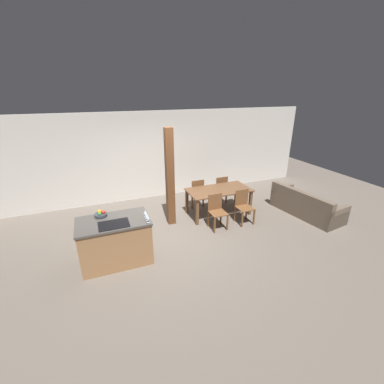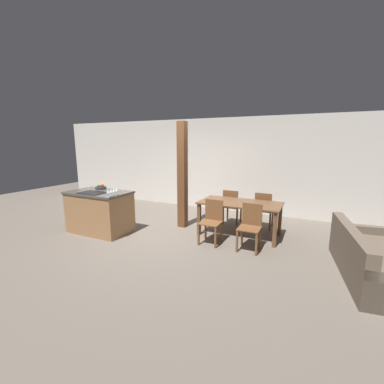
# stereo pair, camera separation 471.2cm
# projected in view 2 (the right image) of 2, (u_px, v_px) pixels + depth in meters

# --- Properties ---
(ground_plane) EXTENTS (16.00, 16.00, 0.00)m
(ground_plane) POSITION_uv_depth(u_px,v_px,m) (164.00, 233.00, 5.79)
(ground_plane) COLOR #665B51
(wall_back) EXTENTS (11.20, 0.08, 2.70)m
(wall_back) POSITION_uv_depth(u_px,v_px,m) (208.00, 164.00, 7.79)
(wall_back) COLOR silver
(wall_back) RESTS_ON ground_plane
(kitchen_island) EXTENTS (1.38, 0.84, 0.94)m
(kitchen_island) POSITION_uv_depth(u_px,v_px,m) (100.00, 212.00, 5.79)
(kitchen_island) COLOR #9E7047
(kitchen_island) RESTS_ON ground_plane
(fruit_bowl) EXTENTS (0.25, 0.25, 0.12)m
(fruit_bowl) POSITION_uv_depth(u_px,v_px,m) (101.00, 187.00, 6.01)
(fruit_bowl) COLOR #383D47
(fruit_bowl) RESTS_ON kitchen_island
(wine_glass_near) EXTENTS (0.06, 0.06, 0.15)m
(wine_glass_near) POSITION_uv_depth(u_px,v_px,m) (108.00, 191.00, 5.11)
(wine_glass_near) COLOR silver
(wine_glass_near) RESTS_ON kitchen_island
(wine_glass_middle) EXTENTS (0.06, 0.06, 0.15)m
(wine_glass_middle) POSITION_uv_depth(u_px,v_px,m) (111.00, 191.00, 5.18)
(wine_glass_middle) COLOR silver
(wine_glass_middle) RESTS_ON kitchen_island
(wine_glass_far) EXTENTS (0.06, 0.06, 0.15)m
(wine_glass_far) POSITION_uv_depth(u_px,v_px,m) (114.00, 190.00, 5.25)
(wine_glass_far) COLOR silver
(wine_glass_far) RESTS_ON kitchen_island
(wine_glass_end) EXTENTS (0.06, 0.06, 0.15)m
(wine_glass_end) POSITION_uv_depth(u_px,v_px,m) (116.00, 189.00, 5.32)
(wine_glass_end) COLOR silver
(wine_glass_end) RESTS_ON kitchen_island
(dining_table) EXTENTS (1.73, 0.88, 0.73)m
(dining_table) POSITION_uv_depth(u_px,v_px,m) (240.00, 207.00, 5.55)
(dining_table) COLOR brown
(dining_table) RESTS_ON ground_plane
(dining_chair_near_left) EXTENTS (0.40, 0.40, 0.87)m
(dining_chair_near_left) POSITION_uv_depth(u_px,v_px,m) (212.00, 221.00, 5.15)
(dining_chair_near_left) COLOR brown
(dining_chair_near_left) RESTS_ON ground_plane
(dining_chair_near_right) EXTENTS (0.40, 0.40, 0.87)m
(dining_chair_near_right) POSITION_uv_depth(u_px,v_px,m) (250.00, 226.00, 4.82)
(dining_chair_near_right) COLOR brown
(dining_chair_near_right) RESTS_ON ground_plane
(dining_chair_far_left) EXTENTS (0.40, 0.40, 0.87)m
(dining_chair_far_left) POSITION_uv_depth(u_px,v_px,m) (232.00, 206.00, 6.34)
(dining_chair_far_left) COLOR brown
(dining_chair_far_left) RESTS_ON ground_plane
(dining_chair_far_right) EXTENTS (0.40, 0.40, 0.87)m
(dining_chair_far_right) POSITION_uv_depth(u_px,v_px,m) (264.00, 209.00, 6.00)
(dining_chair_far_right) COLOR brown
(dining_chair_far_right) RESTS_ON ground_plane
(couch) EXTENTS (1.07, 2.03, 0.74)m
(couch) POSITION_uv_depth(u_px,v_px,m) (370.00, 261.00, 3.83)
(couch) COLOR brown
(couch) RESTS_ON ground_plane
(timber_post) EXTENTS (0.19, 0.19, 2.47)m
(timber_post) POSITION_uv_depth(u_px,v_px,m) (182.00, 176.00, 6.00)
(timber_post) COLOR brown
(timber_post) RESTS_ON ground_plane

